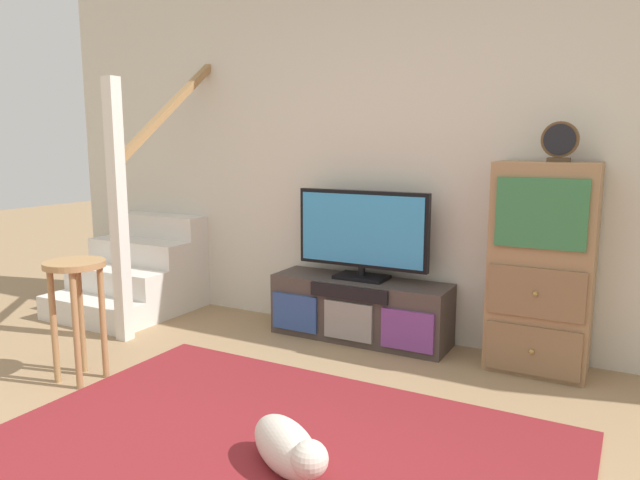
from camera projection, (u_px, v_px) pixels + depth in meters
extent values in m
cube|color=beige|center=(418.00, 146.00, 4.02)|extent=(6.40, 0.12, 2.70)
cube|color=maroon|center=(271.00, 452.00, 2.63)|extent=(2.60, 1.80, 0.01)
cube|color=#423833|center=(360.00, 309.00, 4.12)|extent=(1.26, 0.36, 0.43)
cube|color=#2D4784|center=(295.00, 313.00, 4.16)|extent=(0.35, 0.02, 0.26)
cube|color=gray|center=(348.00, 321.00, 3.96)|extent=(0.35, 0.02, 0.26)
cube|color=#70387F|center=(407.00, 331.00, 3.76)|extent=(0.35, 0.02, 0.26)
cube|color=black|center=(348.00, 293.00, 3.93)|extent=(0.57, 0.02, 0.09)
cube|color=black|center=(362.00, 277.00, 4.10)|extent=(0.36, 0.22, 0.02)
cylinder|color=black|center=(362.00, 271.00, 4.09)|extent=(0.05, 0.05, 0.06)
cube|color=black|center=(362.00, 229.00, 4.05)|extent=(0.96, 0.05, 0.53)
cube|color=#338CCC|center=(360.00, 230.00, 4.02)|extent=(0.91, 0.01, 0.48)
cube|color=#93704C|center=(542.00, 268.00, 3.50)|extent=(0.58, 0.34, 1.26)
cube|color=brown|center=(532.00, 351.00, 3.42)|extent=(0.53, 0.02, 0.29)
sphere|color=olive|center=(532.00, 352.00, 3.41)|extent=(0.03, 0.03, 0.03)
cube|color=brown|center=(536.00, 293.00, 3.37)|extent=(0.53, 0.02, 0.29)
sphere|color=olive|center=(535.00, 294.00, 3.35)|extent=(0.03, 0.03, 0.03)
cube|color=#337042|center=(541.00, 214.00, 3.29)|extent=(0.49, 0.02, 0.40)
cube|color=#4C3823|center=(559.00, 160.00, 3.35)|extent=(0.12, 0.08, 0.02)
cylinder|color=brown|center=(560.00, 140.00, 3.33)|extent=(0.20, 0.04, 0.20)
cylinder|color=black|center=(559.00, 140.00, 3.31)|extent=(0.17, 0.01, 0.17)
cube|color=silver|center=(91.00, 312.00, 4.48)|extent=(0.90, 0.26, 0.19)
cube|color=silver|center=(116.00, 292.00, 4.69)|extent=(0.90, 0.26, 0.38)
cube|color=silver|center=(140.00, 274.00, 4.90)|extent=(0.90, 0.26, 0.57)
cube|color=silver|center=(162.00, 258.00, 5.11)|extent=(0.90, 0.26, 0.76)
cube|color=silver|center=(182.00, 242.00, 5.32)|extent=(0.90, 0.26, 0.95)
cube|color=silver|center=(118.00, 213.00, 4.00)|extent=(0.09, 0.09, 1.80)
cube|color=#9E7547|center=(179.00, 98.00, 4.43)|extent=(0.06, 1.33, 0.99)
cylinder|color=#A37A4C|center=(54.00, 326.00, 3.35)|extent=(0.04, 0.04, 0.67)
cylinder|color=#A37A4C|center=(76.00, 331.00, 3.26)|extent=(0.04, 0.04, 0.67)
cylinder|color=#A37A4C|center=(81.00, 318.00, 3.51)|extent=(0.04, 0.04, 0.67)
cylinder|color=#A37A4C|center=(103.00, 322.00, 3.43)|extent=(0.04, 0.04, 0.67)
cylinder|color=#A37A4C|center=(74.00, 264.00, 3.33)|extent=(0.34, 0.34, 0.03)
ellipsoid|color=beige|center=(285.00, 446.00, 2.48)|extent=(0.48, 0.40, 0.22)
sphere|color=beige|center=(310.00, 459.00, 2.29)|extent=(0.15, 0.15, 0.15)
cylinder|color=beige|center=(264.00, 433.00, 2.66)|extent=(0.10, 0.08, 0.16)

